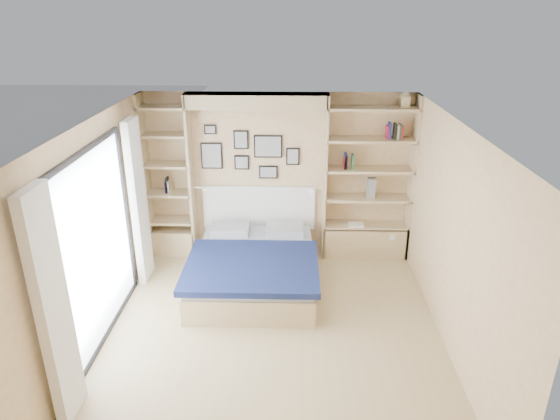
{
  "coord_description": "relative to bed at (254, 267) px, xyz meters",
  "views": [
    {
      "loc": [
        0.23,
        -4.97,
        3.64
      ],
      "look_at": [
        0.06,
        0.9,
        1.23
      ],
      "focal_mm": 32.0,
      "sensor_mm": 36.0,
      "label": 1
    }
  ],
  "objects": [
    {
      "name": "bed",
      "position": [
        0.0,
        0.0,
        0.0
      ],
      "size": [
        1.74,
        2.2,
        1.07
      ],
      "color": "tan",
      "rests_on": "ground"
    },
    {
      "name": "shelf_decor",
      "position": [
        1.46,
        0.95,
        1.43
      ],
      "size": [
        3.57,
        0.23,
        2.03
      ],
      "color": "#A51E1E",
      "rests_on": "ground"
    },
    {
      "name": "room_shell",
      "position": [
        -0.08,
        0.4,
        0.8
      ],
      "size": [
        4.5,
        4.5,
        4.5
      ],
      "color": "#E1C18A",
      "rests_on": "ground"
    },
    {
      "name": "reading_lamps",
      "position": [
        0.0,
        0.88,
        0.82
      ],
      "size": [
        1.92,
        0.12,
        0.15
      ],
      "color": "silver",
      "rests_on": "ground"
    },
    {
      "name": "ground",
      "position": [
        0.3,
        -1.12,
        -0.28
      ],
      "size": [
        4.5,
        4.5,
        0.0
      ],
      "primitive_type": "plane",
      "color": "tan",
      "rests_on": "ground"
    },
    {
      "name": "photo_gallery",
      "position": [
        -0.15,
        1.1,
        1.33
      ],
      "size": [
        1.48,
        0.02,
        0.82
      ],
      "color": "black",
      "rests_on": "ground"
    }
  ]
}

